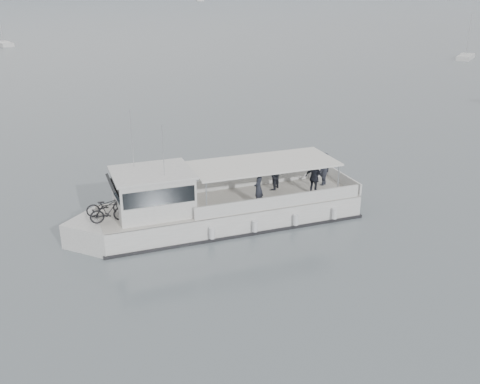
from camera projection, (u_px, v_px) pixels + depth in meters
name	position (u px, v px, depth m)	size (l,w,h in m)	color
ground	(323.00, 236.00, 25.76)	(1400.00, 1400.00, 0.00)	slate
tour_boat	(206.00, 208.00, 26.43)	(14.93, 4.62, 6.22)	white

